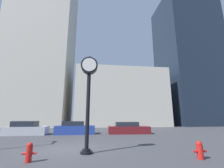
{
  "coord_description": "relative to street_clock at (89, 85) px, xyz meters",
  "views": [
    {
      "loc": [
        1.28,
        -9.14,
        1.73
      ],
      "look_at": [
        3.83,
        10.8,
        6.23
      ],
      "focal_mm": 24.0,
      "sensor_mm": 36.0,
      "label": 1
    }
  ],
  "objects": [
    {
      "name": "fire_hydrant_far",
      "position": [
        -2.22,
        -1.17,
        -3.06
      ],
      "size": [
        0.54,
        0.24,
        0.75
      ],
      "color": "red",
      "rests_on": "ground_plane"
    },
    {
      "name": "street_clock",
      "position": [
        0.0,
        0.0,
        0.0
      ],
      "size": [
        0.91,
        0.6,
        5.1
      ],
      "color": "black",
      "rests_on": "ground_plane"
    },
    {
      "name": "building_glass_modern",
      "position": [
        23.82,
        25.18,
        12.63
      ],
      "size": [
        12.51,
        12.0,
        32.16
      ],
      "color": "#1E2838",
      "rests_on": "ground_plane"
    },
    {
      "name": "car_maroon",
      "position": [
        4.21,
        8.94,
        -2.91
      ],
      "size": [
        4.59,
        2.12,
        1.25
      ],
      "rotation": [
        0.0,
        0.0,
        -0.05
      ],
      "color": "maroon",
      "rests_on": "ground_plane"
    },
    {
      "name": "car_blue",
      "position": [
        -1.61,
        9.16,
        -2.87
      ],
      "size": [
        4.17,
        2.04,
        1.34
      ],
      "rotation": [
        0.0,
        0.0,
        0.05
      ],
      "color": "#28429E",
      "rests_on": "ground_plane"
    },
    {
      "name": "building_tall_tower",
      "position": [
        -11.33,
        25.18,
        17.43
      ],
      "size": [
        12.71,
        12.0,
        41.75
      ],
      "color": "beige",
      "rests_on": "ground_plane"
    },
    {
      "name": "building_storefront_row",
      "position": [
        6.14,
        25.18,
        2.37
      ],
      "size": [
        18.44,
        12.0,
        11.64
      ],
      "color": "beige",
      "rests_on": "ground_plane"
    },
    {
      "name": "ground_plane",
      "position": [
        -1.03,
        1.18,
        -3.44
      ],
      "size": [
        200.0,
        200.0,
        0.0
      ],
      "primitive_type": "plane",
      "color": "#424247"
    },
    {
      "name": "car_silver",
      "position": [
        -6.45,
        8.99,
        -2.87
      ],
      "size": [
        4.04,
        1.99,
        1.37
      ],
      "rotation": [
        0.0,
        0.0,
        0.03
      ],
      "color": "#BCBCC1",
      "rests_on": "ground_plane"
    },
    {
      "name": "fire_hydrant_near",
      "position": [
        4.85,
        -1.62,
        -3.07
      ],
      "size": [
        0.6,
        0.26,
        0.74
      ],
      "color": "red",
      "rests_on": "ground_plane"
    }
  ]
}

